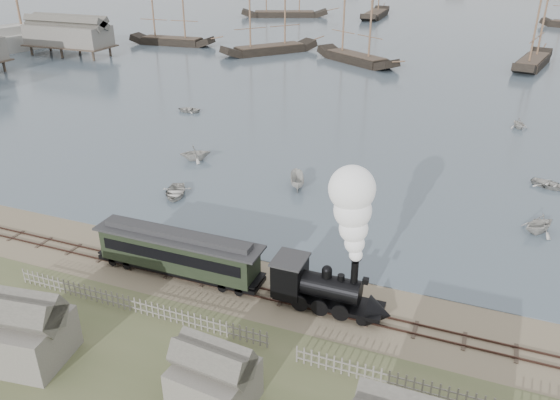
% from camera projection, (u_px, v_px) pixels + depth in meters
% --- Properties ---
extents(ground, '(600.00, 600.00, 0.00)m').
position_uv_depth(ground, '(268.00, 278.00, 39.93)').
color(ground, gray).
rests_on(ground, ground).
extents(harbor_water, '(600.00, 336.00, 0.06)m').
position_uv_depth(harbor_water, '(464.00, 13.00, 182.45)').
color(harbor_water, '#455763').
rests_on(harbor_water, ground).
extents(rail_track, '(120.00, 1.80, 0.16)m').
position_uv_depth(rail_track, '(257.00, 292.00, 38.24)').
color(rail_track, '#3D2821').
rests_on(rail_track, ground).
extents(picket_fence_west, '(19.00, 0.10, 1.20)m').
position_uv_depth(picket_fence_west, '(137.00, 313.00, 36.22)').
color(picket_fence_west, slate).
rests_on(picket_fence_west, ground).
extents(picket_fence_east, '(15.00, 0.10, 1.20)m').
position_uv_depth(picket_fence_east, '(427.00, 398.00, 29.51)').
color(picket_fence_east, slate).
rests_on(picket_fence_east, ground).
extents(shed_left, '(5.00, 4.00, 4.10)m').
position_uv_depth(shed_left, '(28.00, 357.00, 32.34)').
color(shed_left, slate).
rests_on(shed_left, ground).
extents(locomotive, '(8.00, 2.99, 9.97)m').
position_uv_depth(locomotive, '(344.00, 253.00, 34.26)').
color(locomotive, black).
rests_on(locomotive, ground).
extents(passenger_coach, '(12.91, 2.49, 3.14)m').
position_uv_depth(passenger_coach, '(178.00, 252.00, 39.43)').
color(passenger_coach, black).
rests_on(passenger_coach, ground).
extents(beached_dinghy, '(3.83, 4.06, 0.68)m').
position_uv_depth(beached_dinghy, '(301.00, 282.00, 38.85)').
color(beached_dinghy, '#BAB8B1').
rests_on(beached_dinghy, ground).
extents(rowboat_0, '(4.77, 4.16, 0.83)m').
position_uv_depth(rowboat_0, '(175.00, 192.00, 52.27)').
color(rowboat_0, '#BAB8B1').
rests_on(rowboat_0, harbor_water).
extents(rowboat_1, '(4.28, 4.41, 1.78)m').
position_uv_depth(rowboat_1, '(195.00, 153.00, 60.56)').
color(rowboat_1, '#BAB8B1').
rests_on(rowboat_1, harbor_water).
extents(rowboat_2, '(3.78, 2.59, 1.37)m').
position_uv_depth(rowboat_2, '(297.00, 181.00, 54.04)').
color(rowboat_2, '#BAB8B1').
rests_on(rowboat_2, harbor_water).
extents(rowboat_3, '(3.58, 4.10, 0.71)m').
position_uv_depth(rowboat_3, '(549.00, 184.00, 54.13)').
color(rowboat_3, '#BAB8B1').
rests_on(rowboat_3, harbor_water).
extents(rowboat_4, '(4.32, 4.27, 1.72)m').
position_uv_depth(rowboat_4, '(539.00, 224.00, 45.57)').
color(rowboat_4, '#BAB8B1').
rests_on(rowboat_4, harbor_water).
extents(rowboat_6, '(2.63, 3.49, 0.69)m').
position_uv_depth(rowboat_6, '(188.00, 109.00, 77.80)').
color(rowboat_6, '#BAB8B1').
rests_on(rowboat_6, harbor_water).
extents(rowboat_7, '(3.43, 3.28, 1.40)m').
position_uv_depth(rowboat_7, '(519.00, 123.00, 70.81)').
color(rowboat_7, '#BAB8B1').
rests_on(rowboat_7, harbor_water).
extents(schooner_1, '(17.56, 20.07, 20.00)m').
position_uv_depth(schooner_1, '(269.00, 4.00, 113.28)').
color(schooner_1, black).
rests_on(schooner_1, harbor_water).
extents(schooner_2, '(19.47, 15.41, 20.00)m').
position_uv_depth(schooner_2, '(359.00, 10.00, 104.24)').
color(schooner_2, black).
rests_on(schooner_2, harbor_water).
extents(schooner_3, '(8.46, 20.53, 20.00)m').
position_uv_depth(schooner_3, '(542.00, 12.00, 101.13)').
color(schooner_3, black).
rests_on(schooner_3, harbor_water).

